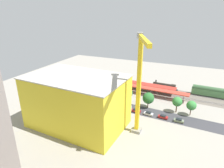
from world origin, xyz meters
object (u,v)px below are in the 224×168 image
Objects in this scene: parked_car_0 at (179,121)px; tower_crane at (140,81)px; platform_canopy_near at (136,86)px; locomotive at (165,87)px; parked_car_2 at (148,114)px; construction_building at (77,102)px; parked_car_4 at (125,109)px; street_tree_4 at (177,102)px; box_truck_0 at (122,108)px; platform_canopy_far at (132,82)px; street_tree_1 at (127,93)px; traffic_light at (107,92)px; street_tree_0 at (102,89)px; parked_car_1 at (163,117)px; parked_car_5 at (111,106)px; parked_car_3 at (136,111)px; passenger_coach at (210,92)px; street_tree_2 at (191,105)px; street_tree_3 at (148,98)px.

tower_crane is (14.13, 15.40, 21.29)m from parked_car_0.
platform_canopy_near is at bearing -41.19° from parked_car_0.
locomotive is 3.43× the size of parked_car_2.
construction_building is 1.00× the size of tower_crane.
parked_car_4 is 0.53× the size of street_tree_4.
platform_canopy_near is 24.29m from box_truck_0.
platform_canopy_far is 6.34× the size of street_tree_1.
box_truck_0 is at bearing 97.18° from street_tree_1.
tower_crane is 5.49× the size of traffic_light.
platform_canopy_far is 23.25m from street_tree_0.
street_tree_1 reaches higher than platform_canopy_far.
street_tree_1 is at bearing -1.80° from street_tree_4.
parked_car_0 is 0.94× the size of parked_car_1.
tower_crane is 4.57× the size of street_tree_1.
parked_car_5 is at bearing -41.98° from tower_crane.
street_tree_1 is (0.83, 13.87, 0.87)m from platform_canopy_near.
box_truck_0 is 10.91m from street_tree_1.
street_tree_1 is at bearing -174.82° from traffic_light.
parked_car_5 is 0.57× the size of street_tree_0.
construction_building is at bearing 73.72° from platform_canopy_near.
street_tree_0 reaches higher than parked_car_5.
parked_car_5 is at bearing -0.62° from parked_car_2.
parked_car_0 is 0.50× the size of street_tree_1.
street_tree_4 is (-4.66, -8.22, 4.79)m from parked_car_1.
street_tree_0 is 0.87× the size of street_tree_1.
construction_building is (12.23, 41.89, 6.21)m from platform_canopy_near.
parked_car_2 is 0.93× the size of parked_car_3.
parked_car_1 is at bearing -176.25° from box_truck_0.
passenger_coach is at bearing -133.66° from parked_car_3.
parked_car_3 is at bearing 107.53° from platform_canopy_near.
construction_building is 5.26× the size of street_tree_2.
construction_building is at bearing 95.79° from street_tree_0.
street_tree_1 is (20.62, -9.01, 4.40)m from parked_car_1.
locomotive reaches higher than parked_car_3.
tower_crane is at bearing 138.48° from street_tree_0.
platform_canopy_near is 4.00× the size of locomotive.
platform_canopy_far is 20.01m from locomotive.
traffic_light is at bearing 52.45° from platform_canopy_near.
parked_car_1 is 25.38m from parked_car_5.
traffic_light is at bearing -44.99° from tower_crane.
parked_car_1 is at bearing -146.40° from construction_building.
platform_canopy_near is 44.33m from tower_crane.
passenger_coach is at bearing -172.87° from platform_canopy_far.
parked_car_2 is at bearing 162.35° from traffic_light.
box_truck_0 is at bearing 21.58° from street_tree_4.
platform_canopy_near is at bearing -85.83° from parked_car_4.
traffic_light reaches higher than parked_car_5.
street_tree_0 is at bearing -32.33° from box_truck_0.
parked_car_1 is 36.10m from street_tree_0.
passenger_coach is at bearing -136.57° from street_tree_3.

